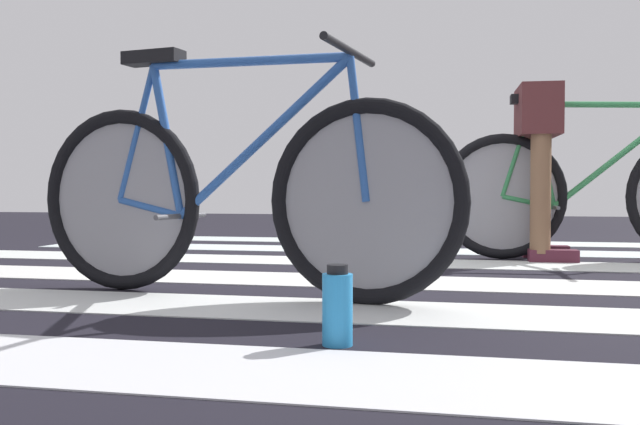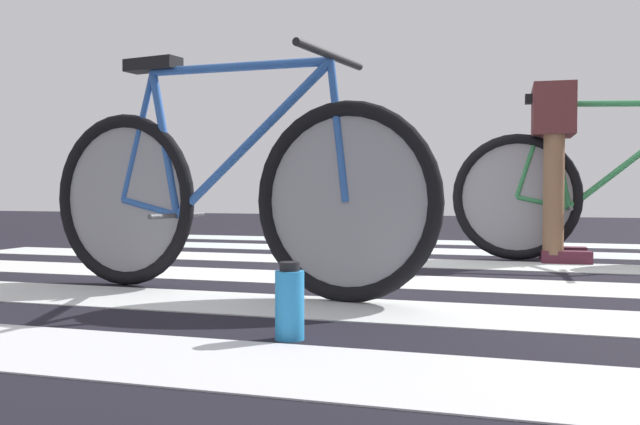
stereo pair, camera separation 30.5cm
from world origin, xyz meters
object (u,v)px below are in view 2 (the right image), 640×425
bicycle_2_of_2 (613,192)px  water_bottle (290,303)px  cyclist_2_of_2 (553,148)px  bicycle_1_of_2 (224,194)px

bicycle_2_of_2 → water_bottle: size_ratio=8.33×
cyclist_2_of_2 → water_bottle: size_ratio=4.69×
cyclist_2_of_2 → water_bottle: (-0.72, -2.36, -0.53)m
bicycle_2_of_2 → water_bottle: 2.60m
bicycle_1_of_2 → bicycle_2_of_2: 2.27m
cyclist_2_of_2 → water_bottle: cyclist_2_of_2 is taller
bicycle_2_of_2 → water_bottle: bicycle_2_of_2 is taller
bicycle_1_of_2 → cyclist_2_of_2: cyclist_2_of_2 is taller
bicycle_1_of_2 → bicycle_2_of_2: size_ratio=0.99×
bicycle_1_of_2 → cyclist_2_of_2: bearing=62.1°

